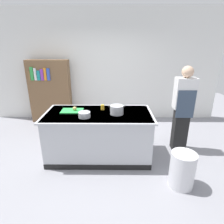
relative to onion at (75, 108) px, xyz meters
name	(u,v)px	position (x,y,z in m)	size (l,w,h in m)	color
ground_plane	(99,155)	(0.45, -0.09, -0.96)	(10.00, 10.00, 0.00)	gray
back_wall	(104,66)	(0.45, 2.01, 0.54)	(6.40, 0.12, 3.00)	white
counter_island	(99,134)	(0.45, -0.09, -0.49)	(1.98, 0.98, 0.90)	#B7BABF
cutting_board	(72,111)	(-0.05, 0.00, -0.05)	(0.40, 0.28, 0.02)	green
onion	(75,108)	(0.00, 0.00, 0.00)	(0.08, 0.08, 0.08)	tan
stock_pot	(117,110)	(0.78, -0.13, 0.02)	(0.31, 0.24, 0.16)	#B7BABF
mixing_bowl	(84,115)	(0.22, -0.30, -0.01)	(0.21, 0.21, 0.10)	#B7BABF
juice_cup	(103,107)	(0.52, 0.10, -0.01)	(0.07, 0.07, 0.10)	yellow
trash_bin	(182,170)	(1.78, -0.91, -0.67)	(0.38, 0.38, 0.57)	silver
person_chef	(183,108)	(2.09, 0.20, -0.04)	(0.38, 0.25, 1.72)	black
bookshelf	(50,92)	(-1.02, 1.71, -0.10)	(1.10, 0.31, 1.70)	brown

